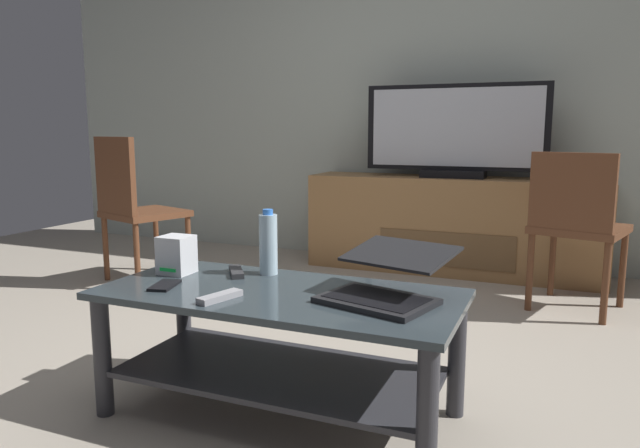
% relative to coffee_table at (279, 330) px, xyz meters
% --- Properties ---
extents(ground_plane, '(7.68, 7.68, 0.00)m').
position_rel_coffee_table_xyz_m(ground_plane, '(-0.10, 0.34, -0.30)').
color(ground_plane, '#9E9384').
extents(back_wall, '(6.40, 0.12, 2.80)m').
position_rel_coffee_table_xyz_m(back_wall, '(-0.10, 2.64, 1.10)').
color(back_wall, '#A8B2A8').
rests_on(back_wall, ground).
extents(coffee_table, '(1.22, 0.56, 0.44)m').
position_rel_coffee_table_xyz_m(coffee_table, '(0.00, 0.00, 0.00)').
color(coffee_table, '#2D383D').
rests_on(coffee_table, ground).
extents(media_cabinet, '(1.99, 0.44, 0.66)m').
position_rel_coffee_table_xyz_m(media_cabinet, '(0.17, 2.32, 0.02)').
color(media_cabinet, olive).
rests_on(media_cabinet, ground).
extents(television, '(1.21, 0.20, 0.62)m').
position_rel_coffee_table_xyz_m(television, '(0.17, 2.30, 0.65)').
color(television, black).
rests_on(television, media_cabinet).
extents(dining_chair, '(0.54, 0.54, 0.87)m').
position_rel_coffee_table_xyz_m(dining_chair, '(0.94, 1.65, 0.19)').
color(dining_chair, '#59331E').
rests_on(dining_chair, ground).
extents(side_chair, '(0.56, 0.56, 0.94)m').
position_rel_coffee_table_xyz_m(side_chair, '(-1.66, 1.25, 0.21)').
color(side_chair, '#59331E').
rests_on(side_chair, ground).
extents(laptop, '(0.42, 0.45, 0.16)m').
position_rel_coffee_table_xyz_m(laptop, '(0.36, 0.04, 0.20)').
color(laptop, black).
rests_on(laptop, coffee_table).
extents(router_box, '(0.12, 0.11, 0.14)m').
position_rel_coffee_table_xyz_m(router_box, '(-0.47, 0.07, 0.21)').
color(router_box, silver).
rests_on(router_box, coffee_table).
extents(water_bottle_near, '(0.07, 0.07, 0.25)m').
position_rel_coffee_table_xyz_m(water_bottle_near, '(-0.14, 0.20, 0.25)').
color(water_bottle_near, silver).
rests_on(water_bottle_near, coffee_table).
extents(cell_phone, '(0.10, 0.15, 0.01)m').
position_rel_coffee_table_xyz_m(cell_phone, '(-0.39, -0.10, 0.14)').
color(cell_phone, black).
rests_on(cell_phone, coffee_table).
extents(tv_remote, '(0.09, 0.17, 0.02)m').
position_rel_coffee_table_xyz_m(tv_remote, '(-0.13, -0.17, 0.15)').
color(tv_remote, '#99999E').
rests_on(tv_remote, coffee_table).
extents(soundbar_remote, '(0.13, 0.16, 0.02)m').
position_rel_coffee_table_xyz_m(soundbar_remote, '(-0.25, 0.14, 0.15)').
color(soundbar_remote, '#2D2D30').
rests_on(soundbar_remote, coffee_table).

